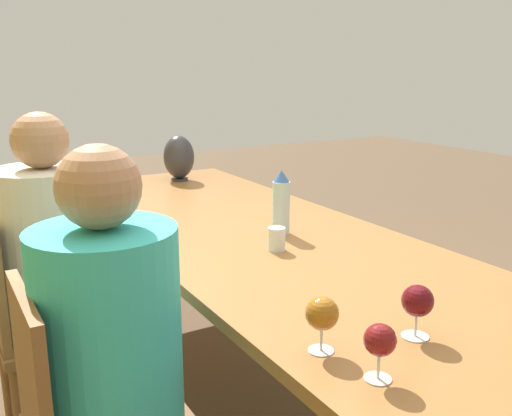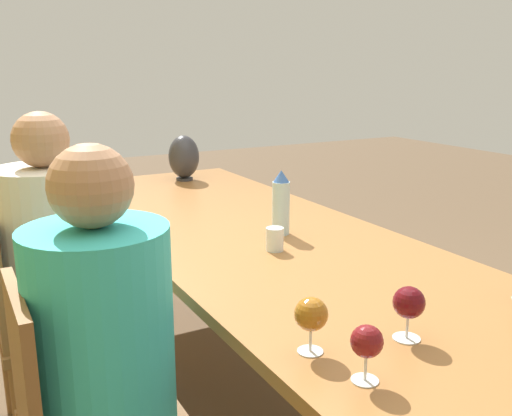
# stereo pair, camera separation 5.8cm
# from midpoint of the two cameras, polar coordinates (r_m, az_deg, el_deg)

# --- Properties ---
(ground_plane) EXTENTS (14.00, 14.00, 0.00)m
(ground_plane) POSITION_cam_midpoint_polar(r_m,az_deg,el_deg) (2.58, 0.74, -19.68)
(ground_plane) COLOR brown
(dining_table) EXTENTS (3.06, 0.99, 0.77)m
(dining_table) POSITION_cam_midpoint_polar(r_m,az_deg,el_deg) (2.26, 0.80, -4.60)
(dining_table) COLOR #936033
(dining_table) RESTS_ON ground_plane
(water_bottle) EXTENTS (0.07, 0.07, 0.26)m
(water_bottle) POSITION_cam_midpoint_polar(r_m,az_deg,el_deg) (2.28, 1.80, 0.48)
(water_bottle) COLOR #ADCCD6
(water_bottle) RESTS_ON dining_table
(water_tumbler) EXTENTS (0.07, 0.07, 0.09)m
(water_tumbler) POSITION_cam_midpoint_polar(r_m,az_deg,el_deg) (2.10, 1.27, -3.12)
(water_tumbler) COLOR silver
(water_tumbler) RESTS_ON dining_table
(vase) EXTENTS (0.18, 0.18, 0.27)m
(vase) POSITION_cam_midpoint_polar(r_m,az_deg,el_deg) (3.38, -8.21, 5.03)
(vase) COLOR #2D2D33
(vase) RESTS_ON dining_table
(wine_glass_0) EXTENTS (0.08, 0.08, 0.14)m
(wine_glass_0) POSITION_cam_midpoint_polar(r_m,az_deg,el_deg) (1.48, 14.76, -9.07)
(wine_glass_0) COLOR silver
(wine_glass_0) RESTS_ON dining_table
(wine_glass_4) EXTENTS (0.07, 0.07, 0.13)m
(wine_glass_4) POSITION_cam_midpoint_polar(r_m,az_deg,el_deg) (1.28, 10.98, -12.95)
(wine_glass_4) COLOR silver
(wine_glass_4) RESTS_ON dining_table
(wine_glass_6) EXTENTS (0.08, 0.08, 0.14)m
(wine_glass_6) POSITION_cam_midpoint_polar(r_m,az_deg,el_deg) (1.37, 5.39, -10.55)
(wine_glass_6) COLOR silver
(wine_glass_6) RESTS_ON dining_table
(chair_far) EXTENTS (0.44, 0.44, 0.90)m
(chair_far) POSITION_cam_midpoint_polar(r_m,az_deg,el_deg) (2.38, -21.69, -10.42)
(chair_far) COLOR brown
(chair_far) RESTS_ON ground_plane
(person_near) EXTENTS (0.38, 0.38, 1.25)m
(person_near) POSITION_cam_midpoint_polar(r_m,az_deg,el_deg) (1.64, -14.84, -14.59)
(person_near) COLOR #2D2D38
(person_near) RESTS_ON ground_plane
(person_far) EXTENTS (0.38, 0.38, 1.27)m
(person_far) POSITION_cam_midpoint_polar(r_m,az_deg,el_deg) (2.33, -20.06, -5.87)
(person_far) COLOR #2D2D38
(person_far) RESTS_ON ground_plane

